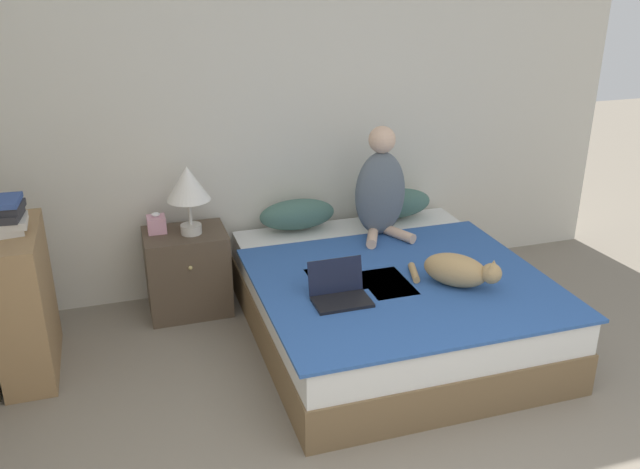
{
  "coord_description": "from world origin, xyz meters",
  "views": [
    {
      "loc": [
        -1.25,
        -1.43,
        2.3
      ],
      "look_at": [
        -0.18,
        1.93,
        0.83
      ],
      "focal_mm": 38.0,
      "sensor_mm": 36.0,
      "label": 1
    }
  ],
  "objects_px": {
    "pillow_near": "(297,214)",
    "tissue_box": "(157,224)",
    "table_lamp": "(188,186)",
    "book_stack_top": "(8,216)",
    "pillow_far": "(396,203)",
    "bookshelf": "(24,302)",
    "cat_tabby": "(459,270)",
    "person_sitting": "(381,189)",
    "laptop_open": "(340,292)",
    "bed": "(390,303)",
    "nightstand": "(188,272)"
  },
  "relations": [
    {
      "from": "person_sitting",
      "to": "tissue_box",
      "type": "relative_size",
      "value": 5.49
    },
    {
      "from": "nightstand",
      "to": "tissue_box",
      "type": "distance_m",
      "value": 0.39
    },
    {
      "from": "person_sitting",
      "to": "laptop_open",
      "type": "xyz_separation_m",
      "value": [
        -0.58,
        -0.84,
        -0.28
      ]
    },
    {
      "from": "laptop_open",
      "to": "table_lamp",
      "type": "xyz_separation_m",
      "value": [
        -0.69,
        1.01,
        0.38
      ]
    },
    {
      "from": "cat_tabby",
      "to": "bookshelf",
      "type": "height_order",
      "value": "bookshelf"
    },
    {
      "from": "pillow_near",
      "to": "book_stack_top",
      "type": "bearing_deg",
      "value": -163.95
    },
    {
      "from": "cat_tabby",
      "to": "table_lamp",
      "type": "xyz_separation_m",
      "value": [
        -1.42,
        1.05,
        0.33
      ]
    },
    {
      "from": "person_sitting",
      "to": "book_stack_top",
      "type": "relative_size",
      "value": 3.14
    },
    {
      "from": "table_lamp",
      "to": "book_stack_top",
      "type": "relative_size",
      "value": 1.89
    },
    {
      "from": "pillow_far",
      "to": "book_stack_top",
      "type": "distance_m",
      "value": 2.62
    },
    {
      "from": "pillow_far",
      "to": "nightstand",
      "type": "height_order",
      "value": "pillow_far"
    },
    {
      "from": "tissue_box",
      "to": "bed",
      "type": "bearing_deg",
      "value": -30.85
    },
    {
      "from": "pillow_near",
      "to": "laptop_open",
      "type": "relative_size",
      "value": 1.69
    },
    {
      "from": "cat_tabby",
      "to": "person_sitting",
      "type": "bearing_deg",
      "value": 145.14
    },
    {
      "from": "pillow_near",
      "to": "table_lamp",
      "type": "xyz_separation_m",
      "value": [
        -0.76,
        -0.1,
        0.32
      ]
    },
    {
      "from": "bed",
      "to": "pillow_far",
      "type": "relative_size",
      "value": 3.49
    },
    {
      "from": "tissue_box",
      "to": "book_stack_top",
      "type": "relative_size",
      "value": 0.57
    },
    {
      "from": "pillow_near",
      "to": "person_sitting",
      "type": "height_order",
      "value": "person_sitting"
    },
    {
      "from": "bed",
      "to": "book_stack_top",
      "type": "height_order",
      "value": "book_stack_top"
    },
    {
      "from": "table_lamp",
      "to": "pillow_near",
      "type": "bearing_deg",
      "value": 7.55
    },
    {
      "from": "table_lamp",
      "to": "book_stack_top",
      "type": "distance_m",
      "value": 1.11
    },
    {
      "from": "bed",
      "to": "person_sitting",
      "type": "height_order",
      "value": "person_sitting"
    },
    {
      "from": "person_sitting",
      "to": "cat_tabby",
      "type": "xyz_separation_m",
      "value": [
        0.14,
        -0.88,
        -0.23
      ]
    },
    {
      "from": "pillow_near",
      "to": "tissue_box",
      "type": "relative_size",
      "value": 3.9
    },
    {
      "from": "pillow_far",
      "to": "bookshelf",
      "type": "height_order",
      "value": "bookshelf"
    },
    {
      "from": "nightstand",
      "to": "bookshelf",
      "type": "relative_size",
      "value": 0.66
    },
    {
      "from": "book_stack_top",
      "to": "laptop_open",
      "type": "bearing_deg",
      "value": -19.07
    },
    {
      "from": "pillow_far",
      "to": "nightstand",
      "type": "bearing_deg",
      "value": -177.32
    },
    {
      "from": "laptop_open",
      "to": "book_stack_top",
      "type": "distance_m",
      "value": 1.88
    },
    {
      "from": "pillow_far",
      "to": "cat_tabby",
      "type": "height_order",
      "value": "pillow_far"
    },
    {
      "from": "book_stack_top",
      "to": "person_sitting",
      "type": "bearing_deg",
      "value": 6.08
    },
    {
      "from": "person_sitting",
      "to": "nightstand",
      "type": "bearing_deg",
      "value": 171.61
    },
    {
      "from": "pillow_near",
      "to": "book_stack_top",
      "type": "xyz_separation_m",
      "value": [
        -1.79,
        -0.51,
        0.38
      ]
    },
    {
      "from": "pillow_far",
      "to": "book_stack_top",
      "type": "bearing_deg",
      "value": -168.58
    },
    {
      "from": "pillow_far",
      "to": "tissue_box",
      "type": "relative_size",
      "value": 3.9
    },
    {
      "from": "pillow_near",
      "to": "tissue_box",
      "type": "xyz_separation_m",
      "value": [
        -0.98,
        -0.01,
        0.05
      ]
    },
    {
      "from": "pillow_near",
      "to": "table_lamp",
      "type": "height_order",
      "value": "table_lamp"
    },
    {
      "from": "pillow_far",
      "to": "table_lamp",
      "type": "relative_size",
      "value": 1.18
    },
    {
      "from": "pillow_near",
      "to": "cat_tabby",
      "type": "distance_m",
      "value": 1.33
    },
    {
      "from": "bed",
      "to": "person_sitting",
      "type": "bearing_deg",
      "value": 75.5
    },
    {
      "from": "book_stack_top",
      "to": "bed",
      "type": "bearing_deg",
      "value": -7.94
    },
    {
      "from": "pillow_near",
      "to": "tissue_box",
      "type": "bearing_deg",
      "value": -179.55
    },
    {
      "from": "bed",
      "to": "cat_tabby",
      "type": "bearing_deg",
      "value": -49.94
    },
    {
      "from": "pillow_near",
      "to": "cat_tabby",
      "type": "bearing_deg",
      "value": -60.18
    },
    {
      "from": "person_sitting",
      "to": "cat_tabby",
      "type": "distance_m",
      "value": 0.92
    },
    {
      "from": "tissue_box",
      "to": "cat_tabby",
      "type": "bearing_deg",
      "value": -34.97
    },
    {
      "from": "table_lamp",
      "to": "bookshelf",
      "type": "xyz_separation_m",
      "value": [
        -1.03,
        -0.41,
        -0.47
      ]
    },
    {
      "from": "bed",
      "to": "book_stack_top",
      "type": "bearing_deg",
      "value": 172.06
    },
    {
      "from": "pillow_far",
      "to": "person_sitting",
      "type": "relative_size",
      "value": 0.71
    },
    {
      "from": "nightstand",
      "to": "tissue_box",
      "type": "xyz_separation_m",
      "value": [
        -0.17,
        0.07,
        0.35
      ]
    }
  ]
}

